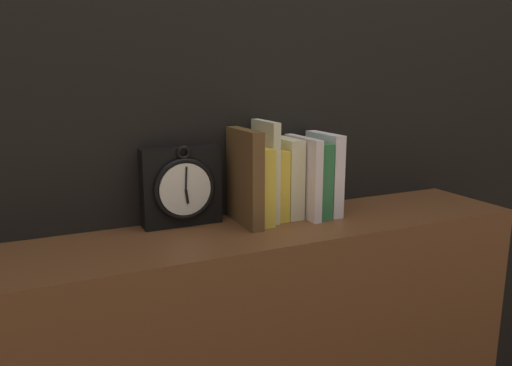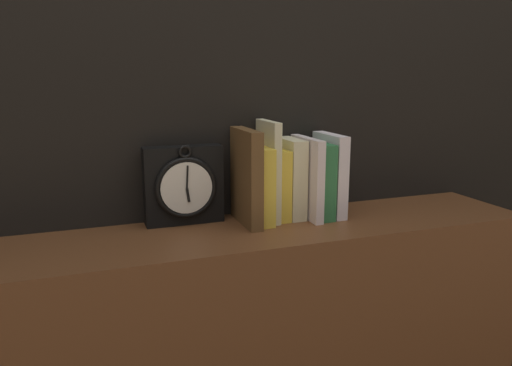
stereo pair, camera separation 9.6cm
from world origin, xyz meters
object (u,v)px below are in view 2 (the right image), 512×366
book_slot2_cream (268,171)px  book_slot6_green (317,179)px  book_slot5_white (307,178)px  book_slot7_white (330,174)px  book_slot0_brown (246,177)px  book_slot4_cream (291,178)px  clock (184,185)px  book_slot1_yellow (258,184)px  book_slot3_yellow (277,184)px

book_slot2_cream → book_slot6_green: 0.13m
book_slot2_cream → book_slot5_white: book_slot2_cream is taller
book_slot2_cream → book_slot7_white: (0.17, -0.01, -0.02)m
book_slot0_brown → book_slot6_green: book_slot0_brown is taller
book_slot2_cream → book_slot4_cream: (0.06, 0.00, -0.02)m
book_slot5_white → book_slot2_cream: bearing=171.0°
book_slot0_brown → clock: bearing=160.5°
book_slot6_green → book_slot5_white: bearing=-171.1°
book_slot1_yellow → book_slot4_cream: bearing=7.4°
book_slot4_cream → book_slot7_white: bearing=-7.4°
book_slot4_cream → book_slot6_green: 0.07m
book_slot1_yellow → book_slot4_cream: (0.09, 0.01, 0.01)m
clock → book_slot2_cream: size_ratio=0.80×
book_slot1_yellow → book_slot5_white: size_ratio=0.92×
book_slot3_yellow → book_slot1_yellow: bearing=-167.6°
book_slot1_yellow → book_slot3_yellow: size_ratio=1.06×
book_slot0_brown → book_slot5_white: 0.16m
book_slot5_white → book_slot0_brown: bearing=-179.8°
book_slot4_cream → book_slot5_white: bearing=-29.3°
book_slot2_cream → book_slot3_yellow: size_ratio=1.40×
book_slot1_yellow → book_slot3_yellow: book_slot1_yellow is taller
clock → book_slot3_yellow: bearing=-7.3°
clock → book_slot2_cream: bearing=-9.4°
clock → book_slot7_white: bearing=-6.7°
book_slot4_cream → book_slot5_white: (0.03, -0.02, 0.00)m
book_slot0_brown → book_slot1_yellow: (0.03, 0.01, -0.02)m
book_slot2_cream → book_slot4_cream: book_slot2_cream is taller
book_slot0_brown → book_slot4_cream: 0.13m
book_slot0_brown → book_slot3_yellow: size_ratio=1.31×
book_slot1_yellow → book_slot6_green: (0.16, -0.00, 0.00)m
book_slot6_green → book_slot7_white: book_slot7_white is taller
book_slot6_green → book_slot3_yellow: bearing=171.6°
clock → book_slot6_green: (0.33, -0.04, 0.00)m
book_slot0_brown → book_slot4_cream: (0.13, 0.02, -0.02)m
clock → book_slot7_white: book_slot7_white is taller
book_slot1_yellow → book_slot6_green: 0.16m
book_slot3_yellow → book_slot4_cream: 0.04m
book_slot0_brown → book_slot6_green: bearing=1.6°
clock → book_slot5_white: 0.31m
book_slot5_white → book_slot7_white: 0.07m
book_slot2_cream → book_slot0_brown: bearing=-165.7°
book_slot1_yellow → book_slot2_cream: book_slot2_cream is taller
book_slot4_cream → book_slot1_yellow: bearing=-172.6°
book_slot0_brown → book_slot5_white: size_ratio=1.13×
book_slot1_yellow → book_slot2_cream: 0.04m
book_slot5_white → book_slot7_white: book_slot7_white is taller
book_slot2_cream → book_slot5_white: size_ratio=1.21×
book_slot3_yellow → book_slot4_cream: book_slot4_cream is taller
book_slot5_white → book_slot6_green: book_slot5_white is taller
book_slot0_brown → book_slot7_white: 0.23m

